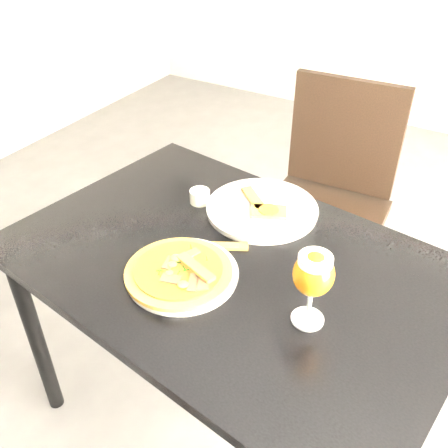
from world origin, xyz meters
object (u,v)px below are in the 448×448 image
Objects in this scene: dining_table at (230,284)px; pizza at (179,271)px; chair_far at (328,198)px; beer_glass at (314,275)px.

dining_table is 4.76× the size of pizza.
chair_far reaches higher than pizza.
pizza is at bearing -99.01° from chair_far.
dining_table is at bearing 159.21° from beer_glass.
pizza is at bearing -110.64° from dining_table.
beer_glass is (0.34, 0.03, 0.11)m from pizza.
chair_far is at bearing 106.25° from beer_glass.
chair_far reaches higher than dining_table.
beer_glass is (0.24, -0.84, 0.35)m from chair_far.
chair_far is 0.91m from pizza.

